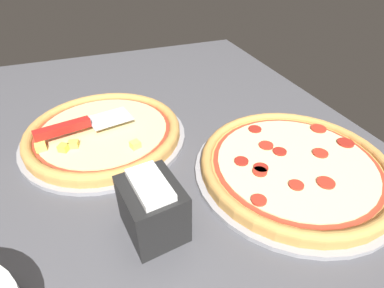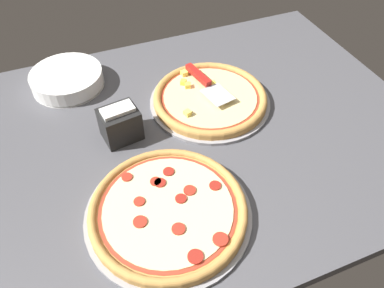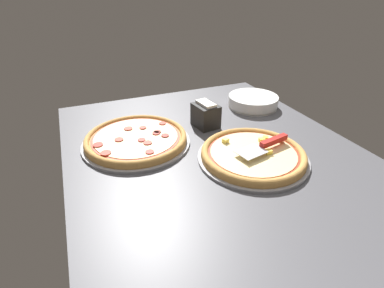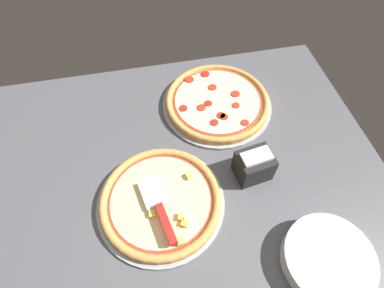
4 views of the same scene
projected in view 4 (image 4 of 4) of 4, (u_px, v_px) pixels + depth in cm
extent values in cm
cube|color=#4C4C51|center=(178.00, 174.00, 101.08)|extent=(138.03, 106.95, 3.60)
cylinder|color=#939399|center=(161.00, 203.00, 92.80)|extent=(39.58, 39.58, 1.00)
cylinder|color=#C68E47|center=(161.00, 201.00, 91.76)|extent=(37.20, 37.20, 1.51)
torus|color=#C68E47|center=(160.00, 200.00, 91.14)|extent=(37.20, 37.20, 2.51)
cylinder|color=#A33823|center=(160.00, 200.00, 91.08)|extent=(32.34, 32.34, 0.15)
cylinder|color=beige|center=(160.00, 200.00, 90.98)|extent=(30.50, 30.50, 0.40)
cube|color=#F4D64C|center=(181.00, 217.00, 86.91)|extent=(2.25, 2.50, 1.52)
cube|color=#F9E05B|center=(181.00, 241.00, 82.99)|extent=(2.34, 2.41, 1.52)
cube|color=yellow|center=(185.00, 223.00, 85.82)|extent=(2.65, 2.67, 1.52)
cube|color=#F9E05B|center=(189.00, 176.00, 94.54)|extent=(2.48, 2.54, 1.52)
cube|color=#F4D64C|center=(152.00, 214.00, 87.48)|extent=(1.95, 2.27, 1.52)
cylinder|color=#939399|center=(217.00, 104.00, 115.75)|extent=(41.91, 41.91, 1.00)
cylinder|color=#C68E47|center=(217.00, 102.00, 114.63)|extent=(39.39, 39.39, 1.71)
torus|color=#C68E47|center=(217.00, 100.00, 113.93)|extent=(39.39, 39.39, 2.15)
cylinder|color=#A33823|center=(217.00, 100.00, 113.86)|extent=(34.24, 34.24, 0.15)
cylinder|color=beige|center=(217.00, 100.00, 113.76)|extent=(32.30, 32.30, 0.40)
cylinder|color=#AD2D1E|center=(224.00, 117.00, 108.62)|extent=(2.93, 2.93, 0.40)
cylinder|color=maroon|center=(205.00, 74.00, 121.27)|extent=(3.63, 3.63, 0.40)
cylinder|color=#AD2D1E|center=(189.00, 80.00, 119.47)|extent=(3.68, 3.68, 0.40)
cylinder|color=maroon|center=(183.00, 108.00, 110.90)|extent=(3.08, 3.08, 0.40)
cylinder|color=maroon|center=(208.00, 103.00, 112.28)|extent=(2.91, 2.91, 0.40)
cylinder|color=#AD2D1E|center=(245.00, 123.00, 107.07)|extent=(2.85, 2.85, 0.40)
cylinder|color=maroon|center=(214.00, 122.00, 107.11)|extent=(2.96, 2.96, 0.40)
cylinder|color=#AD2D1E|center=(236.00, 105.00, 111.73)|extent=(2.85, 2.85, 0.40)
cylinder|color=#AD2D1E|center=(212.00, 87.00, 117.01)|extent=(3.30, 3.30, 0.40)
cylinder|color=#AD2D1E|center=(201.00, 108.00, 111.08)|extent=(3.20, 3.20, 0.40)
cylinder|color=#AD2D1E|center=(235.00, 94.00, 115.04)|extent=(3.41, 3.41, 0.40)
cylinder|color=maroon|center=(221.00, 115.00, 108.96)|extent=(3.01, 3.01, 0.40)
cube|color=silver|center=(153.00, 192.00, 90.44)|extent=(9.10, 11.05, 0.24)
cube|color=red|center=(166.00, 224.00, 83.96)|extent=(4.69, 12.65, 2.00)
cylinder|color=white|center=(324.00, 262.00, 83.05)|extent=(24.34, 24.34, 0.70)
cylinder|color=white|center=(325.00, 261.00, 82.47)|extent=(24.34, 24.34, 0.70)
cylinder|color=white|center=(326.00, 260.00, 81.89)|extent=(24.34, 24.34, 0.70)
cylinder|color=white|center=(327.00, 260.00, 81.32)|extent=(24.34, 24.34, 0.70)
cylinder|color=white|center=(328.00, 259.00, 80.74)|extent=(24.34, 24.34, 0.70)
cylinder|color=white|center=(329.00, 259.00, 80.16)|extent=(24.34, 24.34, 0.70)
cylinder|color=white|center=(330.00, 258.00, 79.58)|extent=(24.34, 24.34, 0.70)
cylinder|color=white|center=(331.00, 257.00, 79.01)|extent=(24.34, 24.34, 0.70)
cube|color=black|center=(254.00, 166.00, 95.11)|extent=(12.03, 10.40, 9.94)
cube|color=white|center=(257.00, 156.00, 90.52)|extent=(9.84, 6.19, 1.20)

